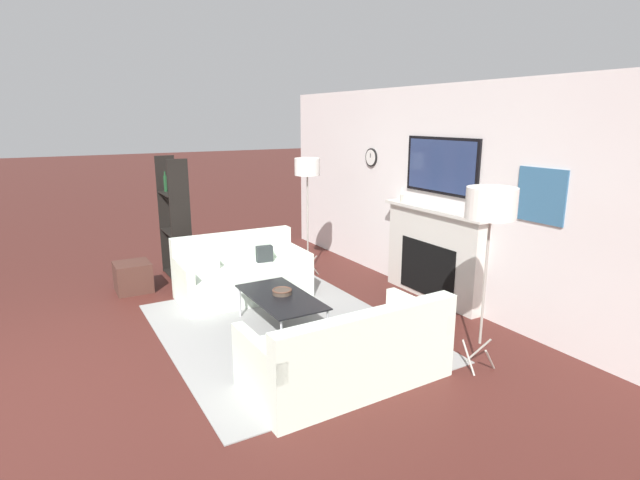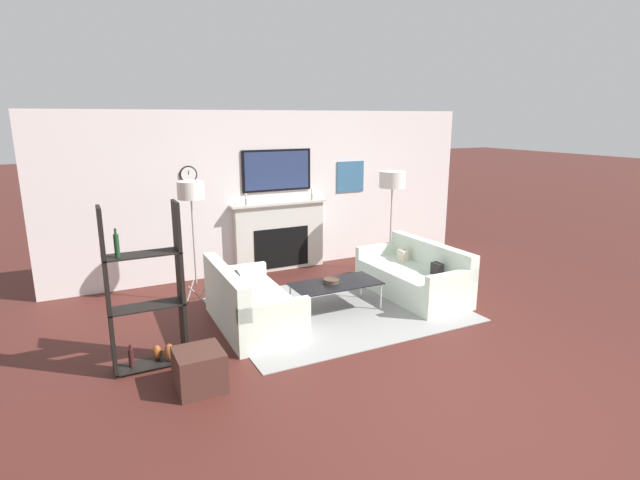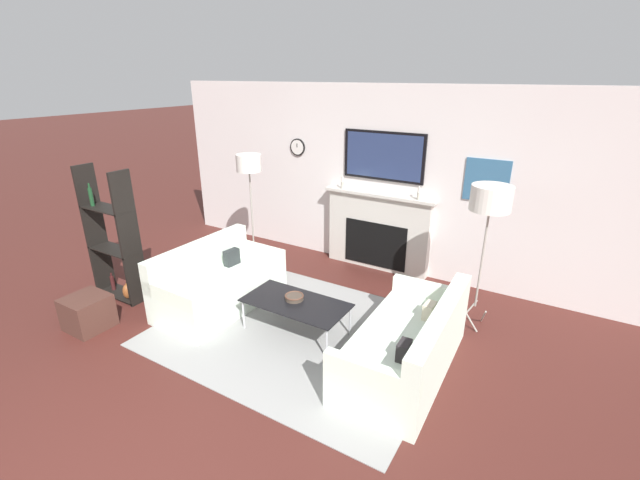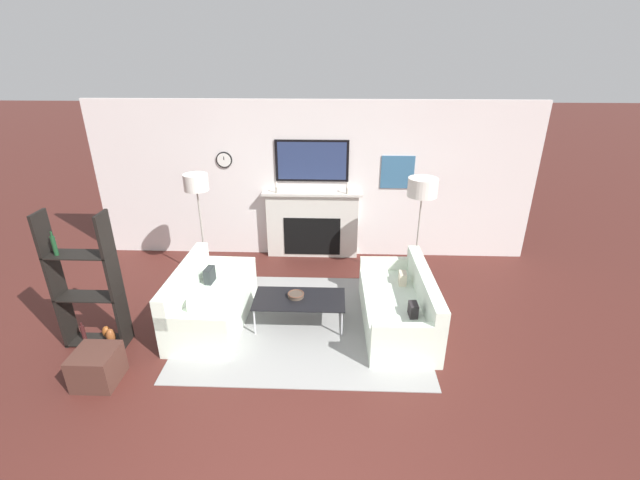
% 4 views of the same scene
% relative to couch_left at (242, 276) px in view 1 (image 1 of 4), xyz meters
% --- Properties ---
extents(ground_plane, '(60.00, 60.00, 0.00)m').
position_rel_couch_left_xyz_m(ground_plane, '(1.29, -2.41, -0.28)').
color(ground_plane, '#49201B').
extents(fireplace_wall, '(7.51, 0.28, 2.70)m').
position_rel_couch_left_xyz_m(fireplace_wall, '(1.29, 2.21, 0.95)').
color(fireplace_wall, silver).
rests_on(fireplace_wall, ground_plane).
extents(area_rug, '(3.17, 2.51, 0.01)m').
position_rel_couch_left_xyz_m(area_rug, '(1.29, -0.00, -0.27)').
color(area_rug, gray).
rests_on(area_rug, ground_plane).
extents(couch_left, '(0.90, 1.67, 0.81)m').
position_rel_couch_left_xyz_m(couch_left, '(0.00, 0.00, 0.00)').
color(couch_left, silver).
rests_on(couch_left, ground_plane).
extents(couch_right, '(0.90, 1.80, 0.78)m').
position_rel_couch_left_xyz_m(couch_right, '(2.57, -0.00, -0.00)').
color(couch_right, silver).
rests_on(couch_right, ground_plane).
extents(coffee_table, '(1.21, 0.61, 0.40)m').
position_rel_couch_left_xyz_m(coffee_table, '(1.23, -0.02, 0.09)').
color(coffee_table, black).
rests_on(coffee_table, ground_plane).
extents(decorative_bowl, '(0.22, 0.22, 0.06)m').
position_rel_couch_left_xyz_m(decorative_bowl, '(1.18, 0.02, 0.15)').
color(decorative_bowl, '#493C32').
rests_on(decorative_bowl, coffee_table).
extents(floor_lamp_left, '(0.37, 0.37, 1.75)m').
position_rel_couch_left_xyz_m(floor_lamp_left, '(-0.39, 1.20, 1.31)').
color(floor_lamp_left, '#9E998E').
rests_on(floor_lamp_left, ground_plane).
extents(floor_lamp_right, '(0.44, 0.44, 1.72)m').
position_rel_couch_left_xyz_m(floor_lamp_right, '(2.96, 1.20, 1.28)').
color(floor_lamp_right, '#9E998E').
rests_on(floor_lamp_right, ground_plane).
extents(shelf_unit, '(0.76, 0.28, 1.76)m').
position_rel_couch_left_xyz_m(shelf_unit, '(-1.28, -0.51, 0.49)').
color(shelf_unit, black).
rests_on(shelf_unit, ground_plane).
extents(ottoman, '(0.45, 0.45, 0.40)m').
position_rel_couch_left_xyz_m(ottoman, '(-0.93, -1.20, -0.08)').
color(ottoman, '#492A22').
rests_on(ottoman, ground_plane).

